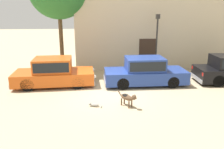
# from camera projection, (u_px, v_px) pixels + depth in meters

# --- Properties ---
(ground_plane) EXTENTS (80.00, 80.00, 0.00)m
(ground_plane) POSITION_uv_depth(u_px,v_px,m) (107.00, 93.00, 10.92)
(ground_plane) COLOR tan
(parked_sedan_nearest) EXTENTS (4.39, 2.03, 1.49)m
(parked_sedan_nearest) POSITION_uv_depth(u_px,v_px,m) (54.00, 72.00, 11.96)
(parked_sedan_nearest) COLOR #D15619
(parked_sedan_nearest) RESTS_ON ground_plane
(parked_sedan_second) EXTENTS (4.52, 1.74, 1.49)m
(parked_sedan_second) POSITION_uv_depth(u_px,v_px,m) (145.00, 71.00, 12.11)
(parked_sedan_second) COLOR navy
(parked_sedan_second) RESTS_ON ground_plane
(apartment_block) EXTENTS (13.57, 6.58, 8.15)m
(apartment_block) POSITION_uv_depth(u_px,v_px,m) (165.00, 8.00, 17.49)
(apartment_block) COLOR beige
(apartment_block) RESTS_ON ground_plane
(stray_dog_spotted) EXTENTS (0.74, 0.88, 0.64)m
(stray_dog_spotted) POSITION_uv_depth(u_px,v_px,m) (128.00, 97.00, 9.34)
(stray_dog_spotted) COLOR brown
(stray_dog_spotted) RESTS_ON ground_plane
(stray_cat) EXTENTS (0.56, 0.32, 0.16)m
(stray_cat) POSITION_uv_depth(u_px,v_px,m) (94.00, 105.00, 9.43)
(stray_cat) COLOR gray
(stray_cat) RESTS_ON ground_plane
(street_lamp) EXTENTS (0.22, 0.22, 3.68)m
(street_lamp) POSITION_uv_depth(u_px,v_px,m) (157.00, 36.00, 13.97)
(street_lamp) COLOR #2D2B28
(street_lamp) RESTS_ON ground_plane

